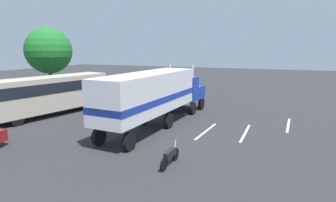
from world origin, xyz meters
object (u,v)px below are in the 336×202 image
Objects in this scene: person_bystander at (115,116)px; tree_left at (49,51)px; parked_bus at (50,92)px; motorcycle at (170,156)px; semi_truck at (156,93)px.

tree_left is at bearing 58.06° from person_bystander.
motorcycle is (-6.30, -13.89, -1.58)m from parked_bus.
motorcycle is 26.89m from tree_left.
parked_bus is (1.38, 7.46, 1.17)m from person_bystander.
tree_left reaches higher than semi_truck.
person_bystander is 0.19× the size of tree_left.
semi_truck reaches higher than motorcycle.
person_bystander is (-1.52, 2.75, -1.63)m from semi_truck.
person_bystander is 7.68m from parked_bus.
tree_left is at bearing 56.39° from motorcycle.
tree_left is (14.62, 21.99, 5.06)m from motorcycle.
person_bystander reaches higher than motorcycle.
tree_left reaches higher than motorcycle.
parked_bus is at bearing 79.51° from person_bystander.
motorcycle is at bearing -150.21° from semi_truck.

